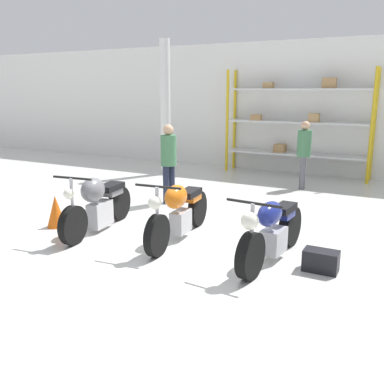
{
  "coord_description": "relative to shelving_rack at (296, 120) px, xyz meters",
  "views": [
    {
      "loc": [
        3.07,
        -5.47,
        2.28
      ],
      "look_at": [
        0.0,
        0.4,
        0.7
      ],
      "focal_mm": 40.0,
      "sensor_mm": 36.0,
      "label": 1
    }
  ],
  "objects": [
    {
      "name": "toolbox",
      "position": [
        1.98,
        -6.23,
        -1.36
      ],
      "size": [
        0.44,
        0.26,
        0.28
      ],
      "color": "black",
      "rests_on": "ground_plane"
    },
    {
      "name": "person_near_rack",
      "position": [
        0.61,
        -1.56,
        -0.57
      ],
      "size": [
        0.38,
        0.38,
        1.59
      ],
      "rotation": [
        0.0,
        0.0,
        3.34
      ],
      "color": "#595960",
      "rests_on": "ground_plane"
    },
    {
      "name": "shelving_rack",
      "position": [
        0.0,
        0.0,
        0.0
      ],
      "size": [
        3.89,
        0.63,
        2.83
      ],
      "color": "gold",
      "rests_on": "ground_plane"
    },
    {
      "name": "person_browsing",
      "position": [
        -1.52,
        -4.16,
        -0.55
      ],
      "size": [
        0.37,
        0.37,
        1.61
      ],
      "rotation": [
        0.0,
        0.0,
        2.98
      ],
      "color": "#1E2338",
      "rests_on": "ground_plane"
    },
    {
      "name": "ground_plane",
      "position": [
        -0.18,
        -6.09,
        -1.5
      ],
      "size": [
        30.0,
        30.0,
        0.0
      ],
      "primitive_type": "plane",
      "color": "silver"
    },
    {
      "name": "traffic_cone",
      "position": [
        -2.41,
        -6.44,
        -1.22
      ],
      "size": [
        0.32,
        0.32,
        0.55
      ],
      "color": "orange",
      "rests_on": "ground_plane"
    },
    {
      "name": "support_pillar",
      "position": [
        -3.22,
        -1.45,
        0.3
      ],
      "size": [
        0.28,
        0.28,
        3.6
      ],
      "color": "silver",
      "rests_on": "ground_plane"
    },
    {
      "name": "motorcycle_orange",
      "position": [
        -0.24,
        -6.02,
        -1.03
      ],
      "size": [
        0.69,
        2.12,
        1.01
      ],
      "rotation": [
        0.0,
        0.0,
        -1.49
      ],
      "color": "black",
      "rests_on": "ground_plane"
    },
    {
      "name": "motorcycle_blue",
      "position": [
        1.3,
        -6.2,
        -1.06
      ],
      "size": [
        0.73,
        1.99,
        0.98
      ],
      "rotation": [
        0.0,
        0.0,
        -1.66
      ],
      "color": "black",
      "rests_on": "ground_plane"
    },
    {
      "name": "motorcycle_grey",
      "position": [
        -1.63,
        -6.27,
        -1.03
      ],
      "size": [
        0.66,
        1.98,
        1.04
      ],
      "rotation": [
        0.0,
        0.0,
        -1.45
      ],
      "color": "black",
      "rests_on": "ground_plane"
    },
    {
      "name": "back_wall",
      "position": [
        -0.18,
        0.37,
        0.3
      ],
      "size": [
        30.0,
        0.08,
        3.6
      ],
      "color": "white",
      "rests_on": "ground_plane"
    }
  ]
}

